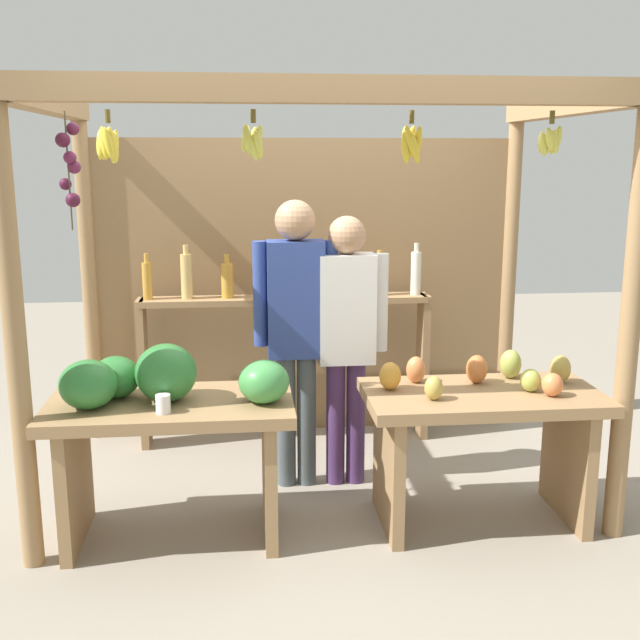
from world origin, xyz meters
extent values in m
plane|color=gray|center=(0.00, 0.00, 0.00)|extent=(12.00, 12.00, 0.00)
cylinder|color=#99754C|center=(-1.45, -0.86, 1.13)|extent=(0.10, 0.10, 2.25)
cylinder|color=#99754C|center=(1.45, -0.86, 1.13)|extent=(0.10, 0.10, 2.25)
cylinder|color=#99754C|center=(-1.45, 0.86, 1.13)|extent=(0.10, 0.10, 2.25)
cylinder|color=#99754C|center=(1.45, 0.86, 1.13)|extent=(0.10, 0.10, 2.25)
cube|color=#99754C|center=(0.00, -0.86, 2.19)|extent=(2.99, 0.12, 0.12)
cube|color=#99754C|center=(-1.45, 0.00, 2.19)|extent=(0.12, 1.82, 0.12)
cube|color=#99754C|center=(1.45, 0.00, 2.19)|extent=(0.12, 1.82, 0.12)
cube|color=olive|center=(0.00, 0.88, 1.01)|extent=(2.89, 0.04, 2.03)
cylinder|color=brown|center=(-1.01, -0.69, 2.08)|extent=(0.02, 0.02, 0.06)
ellipsoid|color=yellow|center=(-0.99, -0.69, 1.95)|extent=(0.04, 0.07, 0.15)
ellipsoid|color=yellow|center=(-0.99, -0.66, 1.95)|extent=(0.06, 0.05, 0.15)
ellipsoid|color=yellow|center=(-1.01, -0.66, 1.96)|extent=(0.09, 0.05, 0.15)
ellipsoid|color=yellow|center=(-1.03, -0.67, 1.96)|extent=(0.06, 0.06, 0.15)
ellipsoid|color=yellow|center=(-1.05, -0.68, 1.96)|extent=(0.04, 0.09, 0.15)
ellipsoid|color=yellow|center=(-1.03, -0.70, 1.97)|extent=(0.05, 0.06, 0.15)
ellipsoid|color=yellow|center=(-1.01, -0.72, 1.96)|extent=(0.06, 0.04, 0.15)
ellipsoid|color=yellow|center=(-1.00, -0.70, 1.97)|extent=(0.05, 0.05, 0.15)
cylinder|color=brown|center=(-0.36, -0.77, 2.08)|extent=(0.02, 0.02, 0.06)
ellipsoid|color=#D1CC4C|center=(-0.34, -0.76, 1.97)|extent=(0.04, 0.06, 0.13)
ellipsoid|color=#D1CC4C|center=(-0.34, -0.75, 1.98)|extent=(0.06, 0.06, 0.14)
ellipsoid|color=#D1CC4C|center=(-0.37, -0.74, 1.98)|extent=(0.07, 0.04, 0.13)
ellipsoid|color=#D1CC4C|center=(-0.40, -0.75, 1.99)|extent=(0.06, 0.08, 0.14)
ellipsoid|color=#D1CC4C|center=(-0.39, -0.78, 1.99)|extent=(0.05, 0.06, 0.14)
ellipsoid|color=#D1CC4C|center=(-0.37, -0.79, 1.95)|extent=(0.07, 0.05, 0.14)
ellipsoid|color=#D1CC4C|center=(-0.34, -0.79, 1.96)|extent=(0.06, 0.05, 0.14)
cylinder|color=brown|center=(0.36, -0.76, 2.08)|extent=(0.02, 0.02, 0.06)
ellipsoid|color=gold|center=(0.39, -0.76, 1.97)|extent=(0.04, 0.08, 0.15)
ellipsoid|color=gold|center=(0.37, -0.74, 1.95)|extent=(0.08, 0.07, 0.15)
ellipsoid|color=gold|center=(0.36, -0.73, 1.98)|extent=(0.08, 0.04, 0.15)
ellipsoid|color=gold|center=(0.34, -0.75, 1.98)|extent=(0.05, 0.08, 0.15)
ellipsoid|color=gold|center=(0.33, -0.78, 1.95)|extent=(0.05, 0.06, 0.15)
ellipsoid|color=gold|center=(0.35, -0.79, 1.97)|extent=(0.08, 0.05, 0.15)
ellipsoid|color=gold|center=(0.38, -0.78, 1.94)|extent=(0.08, 0.07, 0.16)
cylinder|color=brown|center=(1.01, -0.80, 2.08)|extent=(0.02, 0.02, 0.06)
ellipsoid|color=#D1CC4C|center=(1.05, -0.80, 1.99)|extent=(0.04, 0.07, 0.12)
ellipsoid|color=#D1CC4C|center=(1.04, -0.78, 1.97)|extent=(0.06, 0.06, 0.12)
ellipsoid|color=#D1CC4C|center=(1.02, -0.78, 1.97)|extent=(0.07, 0.04, 0.12)
ellipsoid|color=#D1CC4C|center=(1.00, -0.77, 1.97)|extent=(0.06, 0.05, 0.12)
ellipsoid|color=#D1CC4C|center=(0.98, -0.78, 1.97)|extent=(0.05, 0.07, 0.12)
ellipsoid|color=#D1CC4C|center=(0.98, -0.81, 1.96)|extent=(0.04, 0.06, 0.12)
ellipsoid|color=#D1CC4C|center=(0.99, -0.83, 1.98)|extent=(0.05, 0.05, 0.12)
ellipsoid|color=#D1CC4C|center=(1.02, -0.82, 1.97)|extent=(0.07, 0.05, 0.12)
ellipsoid|color=#D1CC4C|center=(1.03, -0.81, 1.98)|extent=(0.06, 0.07, 0.12)
cylinder|color=#4C422D|center=(-1.23, -0.55, 1.84)|extent=(0.01, 0.01, 0.55)
sphere|color=#511938|center=(-1.20, -0.52, 2.03)|extent=(0.06, 0.06, 0.06)
sphere|color=#47142D|center=(-1.24, -0.56, 1.98)|extent=(0.07, 0.07, 0.07)
sphere|color=#601E42|center=(-1.22, -0.55, 1.90)|extent=(0.06, 0.06, 0.06)
sphere|color=#601E42|center=(-1.21, -0.54, 1.86)|extent=(0.06, 0.06, 0.06)
sphere|color=#47142D|center=(-1.25, -0.54, 1.78)|extent=(0.06, 0.06, 0.06)
sphere|color=#47142D|center=(-1.21, -0.57, 1.71)|extent=(0.07, 0.07, 0.07)
cube|color=#99754C|center=(-0.80, -0.64, 0.69)|extent=(1.22, 0.64, 0.06)
cube|color=#99754C|center=(-1.28, -0.64, 0.33)|extent=(0.06, 0.58, 0.66)
cube|color=#99754C|center=(-0.31, -0.64, 0.33)|extent=(0.06, 0.58, 0.66)
ellipsoid|color=#429347|center=(-0.33, -0.71, 0.83)|extent=(0.35, 0.35, 0.21)
ellipsoid|color=#2D7533|center=(-1.07, -0.55, 0.83)|extent=(0.34, 0.34, 0.21)
ellipsoid|color=#2D7533|center=(-0.81, -0.64, 0.87)|extent=(0.42, 0.42, 0.29)
ellipsoid|color=#2D7533|center=(-1.17, -0.71, 0.84)|extent=(0.29, 0.29, 0.24)
cylinder|color=white|center=(-0.81, -0.82, 0.77)|extent=(0.07, 0.07, 0.09)
cube|color=#99754C|center=(0.80, -0.64, 0.69)|extent=(1.22, 0.64, 0.06)
cube|color=#99754C|center=(0.31, -0.64, 0.33)|extent=(0.06, 0.58, 0.66)
cube|color=#99754C|center=(1.28, -0.64, 0.33)|extent=(0.06, 0.58, 0.66)
ellipsoid|color=#A8B24C|center=(1.02, -0.42, 0.80)|extent=(0.13, 0.13, 0.16)
ellipsoid|color=#A8B24C|center=(1.04, -0.67, 0.78)|extent=(0.14, 0.14, 0.12)
ellipsoid|color=#E07F47|center=(0.49, -0.45, 0.79)|extent=(0.14, 0.14, 0.14)
ellipsoid|color=#E07F47|center=(1.12, -0.76, 0.78)|extent=(0.14, 0.14, 0.12)
ellipsoid|color=gold|center=(0.32, -0.57, 0.79)|extent=(0.16, 0.16, 0.15)
ellipsoid|color=#CC7038|center=(0.81, -0.50, 0.80)|extent=(0.12, 0.12, 0.15)
ellipsoid|color=#B79E47|center=(0.51, -0.76, 0.78)|extent=(0.13, 0.13, 0.12)
ellipsoid|color=#B79E47|center=(1.25, -0.54, 0.80)|extent=(0.12, 0.12, 0.15)
cube|color=#99754C|center=(-1.09, 0.64, 0.50)|extent=(0.05, 0.20, 1.00)
cube|color=#99754C|center=(0.79, 0.64, 0.50)|extent=(0.05, 0.20, 1.00)
cube|color=#99754C|center=(-0.15, 0.64, 0.98)|extent=(1.88, 0.22, 0.04)
cylinder|color=gold|center=(-1.04, 0.64, 1.12)|extent=(0.06, 0.06, 0.24)
cylinder|color=gold|center=(-1.04, 0.64, 1.27)|extent=(0.03, 0.03, 0.06)
cylinder|color=#D8B266|center=(-0.79, 0.64, 1.15)|extent=(0.07, 0.07, 0.29)
cylinder|color=#D8B266|center=(-0.79, 0.64, 1.32)|extent=(0.03, 0.03, 0.06)
cylinder|color=gold|center=(-0.53, 0.64, 1.11)|extent=(0.08, 0.08, 0.23)
cylinder|color=gold|center=(-0.53, 0.64, 1.26)|extent=(0.03, 0.03, 0.06)
cylinder|color=gold|center=(-0.28, 0.64, 1.13)|extent=(0.07, 0.07, 0.25)
cylinder|color=gold|center=(-0.28, 0.64, 1.28)|extent=(0.03, 0.03, 0.06)
cylinder|color=gold|center=(-0.02, 0.64, 1.12)|extent=(0.07, 0.07, 0.25)
cylinder|color=gold|center=(-0.02, 0.64, 1.28)|extent=(0.03, 0.03, 0.06)
cylinder|color=#994C1E|center=(0.22, 0.64, 1.12)|extent=(0.07, 0.07, 0.24)
cylinder|color=#994C1E|center=(0.22, 0.64, 1.27)|extent=(0.03, 0.03, 0.06)
cylinder|color=gold|center=(0.48, 0.64, 1.12)|extent=(0.08, 0.08, 0.24)
cylinder|color=gold|center=(0.48, 0.64, 1.27)|extent=(0.03, 0.03, 0.06)
cylinder|color=silver|center=(0.73, 0.64, 1.14)|extent=(0.07, 0.07, 0.29)
cylinder|color=silver|center=(0.73, 0.64, 1.32)|extent=(0.03, 0.03, 0.06)
cylinder|color=#4C575C|center=(-0.19, -0.07, 0.39)|extent=(0.11, 0.11, 0.78)
cylinder|color=#4C575C|center=(-0.07, -0.07, 0.39)|extent=(0.11, 0.11, 0.78)
cube|color=#2D428C|center=(-0.13, -0.07, 1.12)|extent=(0.32, 0.19, 0.66)
cylinder|color=#2D428C|center=(-0.33, -0.07, 1.15)|extent=(0.08, 0.08, 0.60)
cylinder|color=#2D428C|center=(0.07, -0.07, 1.15)|extent=(0.08, 0.08, 0.60)
sphere|color=tan|center=(-0.13, -0.07, 1.56)|extent=(0.23, 0.23, 0.23)
cylinder|color=#4D2F62|center=(0.10, -0.07, 0.37)|extent=(0.11, 0.11, 0.74)
cylinder|color=#4D2F62|center=(0.22, -0.07, 0.37)|extent=(0.11, 0.11, 0.74)
cube|color=white|center=(0.16, -0.07, 1.06)|extent=(0.32, 0.19, 0.63)
cylinder|color=white|center=(-0.04, -0.07, 1.09)|extent=(0.08, 0.08, 0.56)
cylinder|color=white|center=(0.36, -0.07, 1.09)|extent=(0.08, 0.08, 0.56)
sphere|color=tan|center=(0.16, -0.07, 1.48)|extent=(0.21, 0.21, 0.21)
camera|label=1|loc=(-0.42, -4.30, 1.91)|focal=42.80mm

